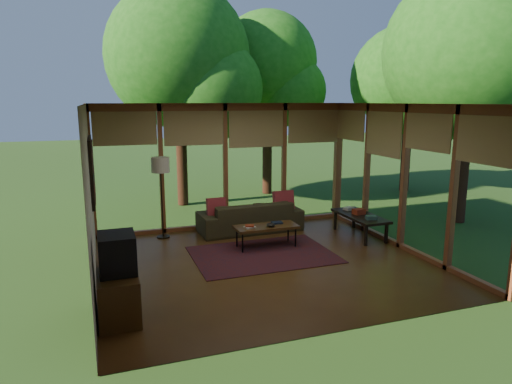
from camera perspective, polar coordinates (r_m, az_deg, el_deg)
name	(u,v)px	position (r m, az deg, el deg)	size (l,w,h in m)	color
floor	(265,264)	(7.93, 1.17, -8.93)	(5.50, 5.50, 0.00)	brown
ceiling	(266,104)	(7.44, 1.26, 10.97)	(5.50, 5.50, 0.00)	silver
wall_left	(90,198)	(7.11, -20.04, -0.70)	(0.04, 5.00, 2.70)	beige
wall_front	(341,224)	(5.36, 10.62, -3.99)	(5.50, 0.04, 2.70)	beige
window_wall_back	(225,166)	(9.92, -3.85, 3.22)	(5.50, 0.12, 2.70)	#98532F
window_wall_right	(404,177)	(8.90, 18.05, 1.74)	(0.12, 5.00, 2.70)	#98532F
exterior_lawn	(386,172)	(18.55, 15.89, 2.36)	(40.00, 40.00, 0.00)	#2C5620
tree_nw	(178,57)	(12.27, -9.71, 16.35)	(3.67, 3.67, 5.70)	#3C2116
tree_ne	(267,63)	(13.67, 1.35, 15.85)	(2.89, 2.89, 5.29)	#3C2116
tree_se	(469,53)	(11.22, 25.09, 15.51)	(3.66, 3.66, 5.60)	#3C2116
tree_far	(405,81)	(14.60, 18.13, 13.10)	(3.21, 3.21, 4.95)	#3C2116
rug	(263,255)	(8.35, 0.88, -7.82)	(2.51, 1.78, 0.01)	maroon
sofa	(250,216)	(9.76, -0.75, -3.06)	(2.19, 0.86, 0.64)	#3D371E
pillow_left	(216,208)	(9.45, -4.98, -1.97)	(0.40, 0.13, 0.40)	maroon
pillow_right	(283,201)	(9.91, 3.45, -1.18)	(0.45, 0.15, 0.45)	maroon
ct_book_lower	(250,227)	(8.49, -0.80, -4.43)	(0.19, 0.14, 0.03)	beige
ct_book_upper	(250,226)	(8.49, -0.81, -4.24)	(0.16, 0.12, 0.03)	maroon
ct_book_side	(277,223)	(8.81, 2.64, -3.85)	(0.20, 0.15, 0.03)	black
ct_bowl	(271,225)	(8.57, 1.84, -4.13)	(0.16, 0.16, 0.07)	black
media_cabinet	(118,294)	(6.29, -16.85, -12.10)	(0.50, 1.00, 0.60)	#523416
television	(117,253)	(6.09, -16.96, -7.32)	(0.45, 0.55, 0.50)	black
console_book_a	(371,218)	(9.26, 14.19, -3.12)	(0.20, 0.15, 0.07)	#366053
console_book_b	(359,212)	(9.62, 12.73, -2.40)	(0.24, 0.17, 0.11)	maroon
console_book_c	(349,209)	(9.96, 11.51, -2.04)	(0.21, 0.15, 0.06)	beige
floor_lamp	(161,170)	(9.26, -11.85, 2.77)	(0.36, 0.36, 1.65)	black
coffee_table	(266,227)	(8.67, 1.29, -4.44)	(1.20, 0.50, 0.43)	#523416
side_console	(360,217)	(9.60, 12.86, -3.04)	(0.60, 1.40, 0.46)	black
wall_painting	(92,171)	(8.45, -19.81, 2.52)	(0.06, 1.35, 1.15)	black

